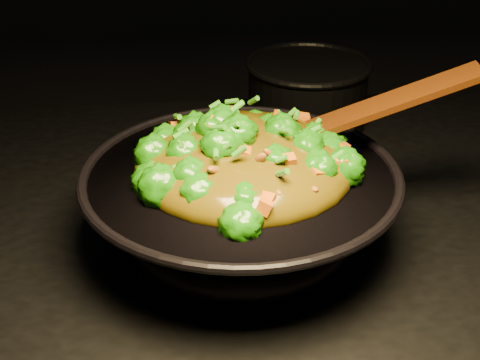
{
  "coord_description": "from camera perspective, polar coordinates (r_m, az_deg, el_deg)",
  "views": [
    {
      "loc": [
        -0.18,
        -0.8,
        1.43
      ],
      "look_at": [
        -0.11,
        -0.05,
        1.0
      ],
      "focal_mm": 50.0,
      "sensor_mm": 36.0,
      "label": 1
    }
  ],
  "objects": [
    {
      "name": "wok",
      "position": [
        0.88,
        0.06,
        -2.64
      ],
      "size": [
        0.48,
        0.48,
        0.11
      ],
      "primitive_type": null,
      "rotation": [
        0.0,
        0.0,
        -0.23
      ],
      "color": "black",
      "rests_on": "stovetop"
    },
    {
      "name": "stir_fry",
      "position": [
        0.84,
        0.33,
        3.87
      ],
      "size": [
        0.37,
        0.37,
        0.1
      ],
      "primitive_type": null,
      "rotation": [
        0.0,
        0.0,
        0.38
      ],
      "color": "#1D7008",
      "rests_on": "wok"
    },
    {
      "name": "back_pot",
      "position": [
        1.24,
        5.75,
        7.38
      ],
      "size": [
        0.28,
        0.28,
        0.12
      ],
      "primitive_type": "cylinder",
      "rotation": [
        0.0,
        0.0,
        -0.41
      ],
      "color": "black",
      "rests_on": "stovetop"
    },
    {
      "name": "spatula",
      "position": [
        0.9,
        10.06,
        5.59
      ],
      "size": [
        0.31,
        0.08,
        0.13
      ],
      "primitive_type": "cube",
      "rotation": [
        0.0,
        -0.38,
        -0.11
      ],
      "color": "#360F03",
      "rests_on": "wok"
    }
  ]
}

